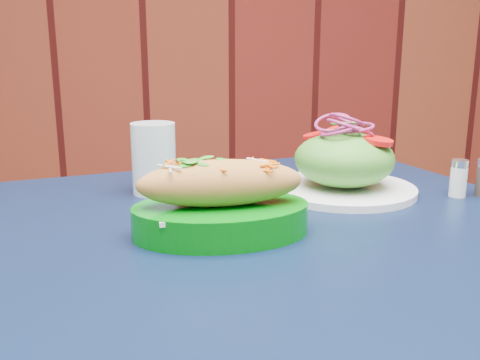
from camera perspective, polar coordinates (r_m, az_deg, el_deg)
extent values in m
cube|color=black|center=(0.77, 5.41, -5.41)|extent=(0.99, 0.99, 0.03)
cylinder|color=black|center=(1.33, 11.29, -14.46)|extent=(0.04, 0.04, 0.72)
cube|color=white|center=(0.69, -2.04, -2.97)|extent=(0.19, 0.13, 0.01)
ellipsoid|color=#CE8641|center=(0.69, -2.07, -0.31)|extent=(0.22, 0.09, 0.06)
cylinder|color=white|center=(0.92, 10.89, -0.96)|extent=(0.24, 0.24, 0.01)
ellipsoid|color=#4C992D|center=(0.91, 11.04, 2.19)|extent=(0.17, 0.17, 0.09)
cylinder|color=red|center=(0.88, 14.53, 4.37)|extent=(0.05, 0.05, 0.01)
cylinder|color=red|center=(0.92, 8.25, 5.05)|extent=(0.05, 0.05, 0.01)
cylinder|color=red|center=(0.95, 10.29, 5.21)|extent=(0.05, 0.05, 0.01)
torus|color=#95205E|center=(0.90, 11.19, 5.35)|extent=(0.06, 0.06, 0.01)
torus|color=#95205E|center=(0.90, 11.20, 5.60)|extent=(0.06, 0.06, 0.01)
torus|color=#95205E|center=(0.90, 11.21, 5.86)|extent=(0.06, 0.06, 0.01)
torus|color=#95205E|center=(0.90, 11.22, 6.11)|extent=(0.06, 0.06, 0.01)
torus|color=#95205E|center=(0.90, 11.24, 6.36)|extent=(0.06, 0.06, 0.01)
torus|color=#95205E|center=(0.90, 11.25, 6.62)|extent=(0.06, 0.06, 0.01)
cylinder|color=silver|center=(0.90, -9.18, 2.28)|extent=(0.07, 0.07, 0.12)
cylinder|color=white|center=(0.94, 22.25, -0.18)|extent=(0.03, 0.03, 0.05)
cylinder|color=silver|center=(0.94, 22.42, 1.64)|extent=(0.03, 0.03, 0.01)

